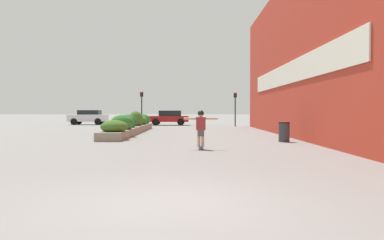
% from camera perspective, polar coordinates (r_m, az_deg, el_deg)
% --- Properties ---
extents(ground_plane, '(300.00, 300.00, 0.00)m').
position_cam_1_polar(ground_plane, '(6.32, -4.49, -12.39)').
color(ground_plane, gray).
extents(building_wall_right, '(0.67, 32.33, 9.37)m').
position_cam_1_polar(building_wall_right, '(20.39, 16.84, 10.31)').
color(building_wall_right, '#B23323').
rests_on(building_wall_right, ground_plane).
extents(planter_box, '(1.44, 14.26, 1.47)m').
position_cam_1_polar(planter_box, '(25.37, -9.20, -0.89)').
color(planter_box, gray).
rests_on(planter_box, ground_plane).
extents(skateboard, '(0.20, 0.79, 0.10)m').
position_cam_1_polar(skateboard, '(14.70, 1.40, -4.18)').
color(skateboard, navy).
rests_on(skateboard, ground_plane).
extents(skateboarder, '(1.34, 0.25, 1.43)m').
position_cam_1_polar(skateboarder, '(14.64, 1.40, -0.71)').
color(skateboarder, tan).
rests_on(skateboarder, skateboard).
extents(trash_bin, '(0.55, 0.55, 0.96)m').
position_cam_1_polar(trash_bin, '(18.63, 13.90, -1.78)').
color(trash_bin, '#38383D').
rests_on(trash_bin, ground_plane).
extents(car_leftmost, '(4.09, 1.89, 1.56)m').
position_cam_1_polar(car_leftmost, '(41.94, -15.45, 0.46)').
color(car_leftmost, silver).
rests_on(car_leftmost, ground_plane).
extents(car_center_left, '(4.15, 1.94, 1.52)m').
position_cam_1_polar(car_center_left, '(39.01, -3.46, 0.40)').
color(car_center_left, maroon).
rests_on(car_center_left, ground_plane).
extents(traffic_light_left, '(0.28, 0.30, 3.30)m').
position_cam_1_polar(traffic_light_left, '(36.00, -7.63, 2.62)').
color(traffic_light_left, black).
rests_on(traffic_light_left, ground_plane).
extents(traffic_light_right, '(0.28, 0.30, 3.21)m').
position_cam_1_polar(traffic_light_right, '(35.81, 6.66, 2.54)').
color(traffic_light_right, black).
rests_on(traffic_light_right, ground_plane).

